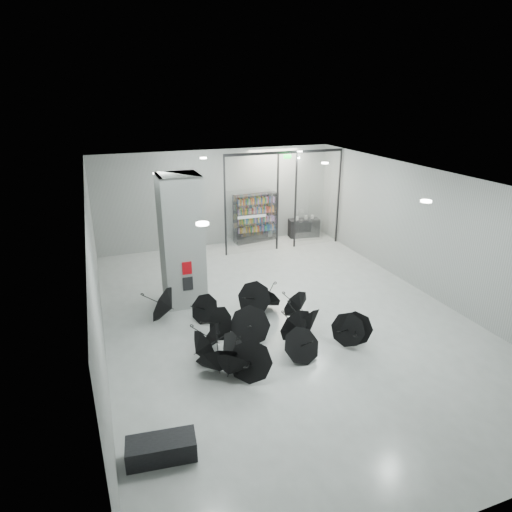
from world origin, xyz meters
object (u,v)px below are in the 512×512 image
object	(u,v)px
column	(181,241)
bench	(161,449)
shop_counter	(304,228)
bookshelf	(256,218)
umbrella_cluster	(255,334)

from	to	relation	value
column	bench	xyz separation A→B (m)	(-1.70, -6.16, -1.80)
column	shop_counter	world-z (taller)	column
bookshelf	shop_counter	xyz separation A→B (m)	(2.26, -0.13, -0.65)
bookshelf	umbrella_cluster	bearing A→B (deg)	-118.63
column	bookshelf	bearing A→B (deg)	49.04
bench	shop_counter	size ratio (longest dim) A/B	0.92
column	bookshelf	size ratio (longest dim) A/B	1.90
shop_counter	bookshelf	bearing A→B (deg)	-175.09
bookshelf	umbrella_cluster	distance (m)	8.50
bench	umbrella_cluster	world-z (taller)	umbrella_cluster
column	bookshelf	world-z (taller)	column
bookshelf	shop_counter	distance (m)	2.35
bench	bookshelf	xyz separation A→B (m)	(5.83, 10.91, 0.85)
shop_counter	bench	bearing A→B (deg)	-118.59
column	umbrella_cluster	size ratio (longest dim) A/B	0.71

